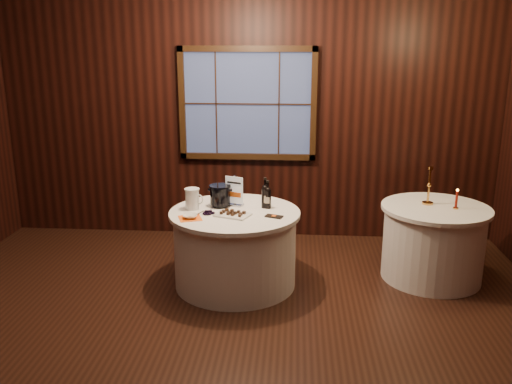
# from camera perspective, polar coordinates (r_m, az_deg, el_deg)

# --- Properties ---
(ground) EXTENTS (6.00, 6.00, 0.00)m
(ground) POSITION_cam_1_polar(r_m,az_deg,el_deg) (4.68, -3.55, -14.81)
(ground) COLOR black
(ground) RESTS_ON ground
(back_wall) EXTENTS (6.00, 0.10, 3.00)m
(back_wall) POSITION_cam_1_polar(r_m,az_deg,el_deg) (6.56, -0.88, 8.37)
(back_wall) COLOR black
(back_wall) RESTS_ON ground
(main_table) EXTENTS (1.28, 1.28, 0.77)m
(main_table) POSITION_cam_1_polar(r_m,az_deg,el_deg) (5.41, -2.22, -5.90)
(main_table) COLOR silver
(main_table) RESTS_ON ground
(side_table) EXTENTS (1.08, 1.08, 0.77)m
(side_table) POSITION_cam_1_polar(r_m,az_deg,el_deg) (5.84, 18.13, -5.06)
(side_table) COLOR silver
(side_table) RESTS_ON ground
(sign_stand) EXTENTS (0.19, 0.14, 0.31)m
(sign_stand) POSITION_cam_1_polar(r_m,az_deg,el_deg) (5.43, -2.25, -0.36)
(sign_stand) COLOR #B4B5BB
(sign_stand) RESTS_ON main_table
(port_bottle_left) EXTENTS (0.07, 0.09, 0.31)m
(port_bottle_left) POSITION_cam_1_polar(r_m,az_deg,el_deg) (5.35, 0.97, -0.29)
(port_bottle_left) COLOR black
(port_bottle_left) RESTS_ON main_table
(port_bottle_right) EXTENTS (0.07, 0.07, 0.28)m
(port_bottle_right) POSITION_cam_1_polar(r_m,az_deg,el_deg) (5.34, 1.24, -0.45)
(port_bottle_right) COLOR black
(port_bottle_right) RESTS_ON main_table
(ice_bucket) EXTENTS (0.22, 0.22, 0.22)m
(ice_bucket) POSITION_cam_1_polar(r_m,az_deg,el_deg) (5.41, -3.79, -0.35)
(ice_bucket) COLOR black
(ice_bucket) RESTS_ON main_table
(chocolate_plate) EXTENTS (0.37, 0.31, 0.05)m
(chocolate_plate) POSITION_cam_1_polar(r_m,az_deg,el_deg) (5.14, -2.48, -2.33)
(chocolate_plate) COLOR silver
(chocolate_plate) RESTS_ON main_table
(chocolate_box) EXTENTS (0.18, 0.13, 0.01)m
(chocolate_box) POSITION_cam_1_polar(r_m,az_deg,el_deg) (5.10, 1.91, -2.59)
(chocolate_box) COLOR black
(chocolate_box) RESTS_ON main_table
(grape_bunch) EXTENTS (0.19, 0.09, 0.04)m
(grape_bunch) POSITION_cam_1_polar(r_m,az_deg,el_deg) (5.18, -5.04, -2.20)
(grape_bunch) COLOR black
(grape_bunch) RESTS_ON main_table
(glass_pitcher) EXTENTS (0.19, 0.15, 0.21)m
(glass_pitcher) POSITION_cam_1_polar(r_m,az_deg,el_deg) (5.35, -6.71, -0.71)
(glass_pitcher) COLOR white
(glass_pitcher) RESTS_ON main_table
(orange_napkin) EXTENTS (0.26, 0.26, 0.00)m
(orange_napkin) POSITION_cam_1_polar(r_m,az_deg,el_deg) (5.10, -6.95, -2.75)
(orange_napkin) COLOR orange
(orange_napkin) RESTS_ON main_table
(cracker_bowl) EXTENTS (0.16, 0.16, 0.03)m
(cracker_bowl) POSITION_cam_1_polar(r_m,az_deg,el_deg) (5.10, -6.96, -2.55)
(cracker_bowl) COLOR silver
(cracker_bowl) RESTS_ON orange_napkin
(brass_candlestick) EXTENTS (0.11, 0.11, 0.39)m
(brass_candlestick) POSITION_cam_1_polar(r_m,az_deg,el_deg) (5.74, 17.71, 0.14)
(brass_candlestick) COLOR gold
(brass_candlestick) RESTS_ON side_table
(red_candle) EXTENTS (0.06, 0.06, 0.20)m
(red_candle) POSITION_cam_1_polar(r_m,az_deg,el_deg) (5.68, 20.34, -0.88)
(red_candle) COLOR gold
(red_candle) RESTS_ON side_table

